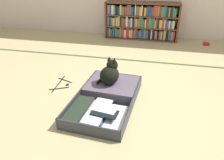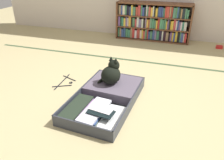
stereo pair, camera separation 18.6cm
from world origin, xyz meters
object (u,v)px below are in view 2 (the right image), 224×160
Objects in this scene: bookshelf at (153,22)px; clothes_hanger at (65,82)px; open_suitcase at (107,96)px; black_cat at (112,74)px; small_red_pouch at (219,47)px.

bookshelf is 3.28× the size of clothes_hanger.
black_cat reaches higher than open_suitcase.
black_cat reaches higher than clothes_hanger.
black_cat is at bearing -3.27° from clothes_hanger.
open_suitcase is 3.53× the size of black_cat.
black_cat is at bearing -124.22° from small_red_pouch.
black_cat is 2.91× the size of small_red_pouch.
open_suitcase reaches higher than small_red_pouch.
clothes_hanger is 4.07× the size of small_red_pouch.
bookshelf is 2.17m from clothes_hanger.
bookshelf is 4.59× the size of black_cat.
small_red_pouch is (1.17, -0.15, -0.30)m from bookshelf.
bookshelf reaches higher than clothes_hanger.
small_red_pouch reaches higher than clothes_hanger.
black_cat is at bearing -93.48° from bookshelf.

